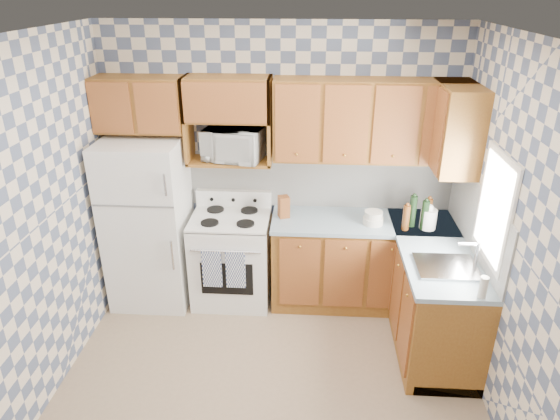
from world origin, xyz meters
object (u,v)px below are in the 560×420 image
(microwave, at_px, (233,144))
(electric_kettle, at_px, (428,219))
(stove_body, at_px, (232,259))
(refrigerator, at_px, (149,223))

(microwave, xyz_separation_m, electric_kettle, (1.83, -0.29, -0.59))
(stove_body, height_order, electric_kettle, electric_kettle)
(electric_kettle, bearing_deg, stove_body, 176.23)
(stove_body, height_order, microwave, microwave)
(refrigerator, relative_size, electric_kettle, 8.97)
(refrigerator, bearing_deg, electric_kettle, -2.10)
(refrigerator, distance_m, electric_kettle, 2.67)
(microwave, relative_size, electric_kettle, 2.89)
(refrigerator, xyz_separation_m, microwave, (0.84, 0.19, 0.76))
(refrigerator, xyz_separation_m, stove_body, (0.80, 0.03, -0.39))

